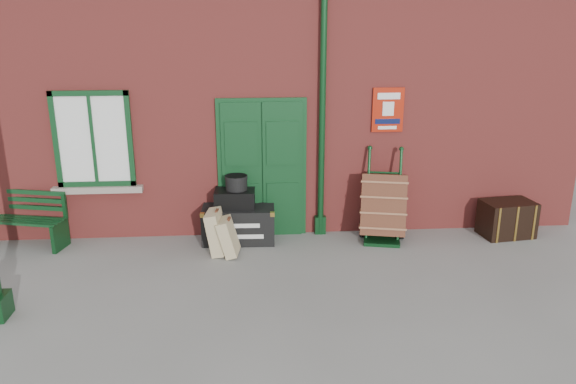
{
  "coord_description": "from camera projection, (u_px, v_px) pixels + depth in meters",
  "views": [
    {
      "loc": [
        -0.52,
        -7.23,
        3.47
      ],
      "look_at": [
        0.05,
        0.6,
        1.0
      ],
      "focal_mm": 35.0,
      "sensor_mm": 36.0,
      "label": 1
    }
  ],
  "objects": [
    {
      "name": "dark_trunk",
      "position": [
        507.0,
        219.0,
        9.19
      ],
      "size": [
        0.88,
        0.64,
        0.59
      ],
      "primitive_type": "cube",
      "rotation": [
        0.0,
        0.0,
        0.13
      ],
      "color": "black",
      "rests_on": "ground"
    },
    {
      "name": "strongbox",
      "position": [
        235.0,
        198.0,
        8.87
      ],
      "size": [
        0.64,
        0.48,
        0.28
      ],
      "primitive_type": "cube",
      "rotation": [
        0.0,
        0.0,
        -0.04
      ],
      "color": "black",
      "rests_on": "houdini_trunk"
    },
    {
      "name": "houdini_trunk",
      "position": [
        239.0,
        223.0,
        9.0
      ],
      "size": [
        1.16,
        0.67,
        0.57
      ],
      "primitive_type": "cube",
      "rotation": [
        0.0,
        0.0,
        -0.04
      ],
      "color": "black",
      "rests_on": "ground"
    },
    {
      "name": "ground",
      "position": [
        287.0,
        272.0,
        7.95
      ],
      "size": [
        80.0,
        80.0,
        0.0
      ],
      "primitive_type": "plane",
      "color": "gray",
      "rests_on": "ground"
    },
    {
      "name": "suitcase_front",
      "position": [
        228.0,
        237.0,
        8.43
      ],
      "size": [
        0.36,
        0.46,
        0.59
      ],
      "primitive_type": "cube",
      "rotation": [
        0.0,
        -0.27,
        -0.13
      ],
      "color": "tan",
      "rests_on": "ground"
    },
    {
      "name": "station_building",
      "position": [
        274.0,
        88.0,
        10.63
      ],
      "size": [
        10.3,
        4.3,
        4.36
      ],
      "color": "#A93B36",
      "rests_on": "ground"
    },
    {
      "name": "porter_trolley",
      "position": [
        383.0,
        206.0,
        8.98
      ],
      "size": [
        0.85,
        0.89,
        1.45
      ],
      "rotation": [
        0.0,
        0.0,
        -0.21
      ],
      "color": "#0D3517",
      "rests_on": "ground"
    },
    {
      "name": "suitcase_back",
      "position": [
        216.0,
        232.0,
        8.5
      ],
      "size": [
        0.35,
        0.5,
        0.68
      ],
      "primitive_type": "cube",
      "rotation": [
        0.0,
        -0.16,
        -0.13
      ],
      "color": "tan",
      "rests_on": "ground"
    },
    {
      "name": "bench",
      "position": [
        20.0,
        217.0,
        8.79
      ],
      "size": [
        1.51,
        0.78,
        0.9
      ],
      "rotation": [
        0.0,
        0.0,
        -0.24
      ],
      "color": "#0F381A",
      "rests_on": "ground"
    },
    {
      "name": "hatbox",
      "position": [
        236.0,
        183.0,
        8.8
      ],
      "size": [
        0.35,
        0.35,
        0.23
      ],
      "primitive_type": "cylinder",
      "rotation": [
        0.0,
        0.0,
        -0.04
      ],
      "color": "black",
      "rests_on": "strongbox"
    }
  ]
}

